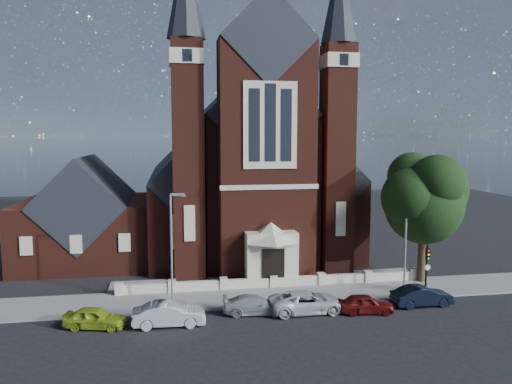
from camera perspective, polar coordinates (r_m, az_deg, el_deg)
ground at (r=48.84m, az=-0.05°, el=-7.98°), size 120.00×120.00×0.00m
pavement_strip at (r=38.93m, az=2.59°, el=-11.76°), size 60.00×5.00×0.12m
forecourt_paving at (r=42.67m, az=1.43°, el=-10.11°), size 26.00×3.00×0.14m
forecourt_wall at (r=40.80m, az=1.98°, el=-10.90°), size 24.00×0.40×0.90m
church at (r=55.29m, az=-1.43°, el=2.31°), size 20.01×34.90×29.20m
parish_hall at (r=50.95m, az=-18.72°, el=-3.11°), size 12.00×12.20×10.24m
street_tree at (r=42.92m, az=18.95°, el=-0.87°), size 6.40×6.60×10.70m
street_lamp_left at (r=36.43m, az=-9.52°, el=-5.62°), size 1.16×0.22×8.09m
street_lamp_right at (r=40.63m, az=16.87°, el=-4.56°), size 1.16×0.22×8.09m
traffic_signal at (r=40.11m, az=18.96°, el=-7.72°), size 0.28×0.42×4.00m
car_lime_van at (r=34.15m, az=-17.91°, el=-13.52°), size 4.19×2.47×1.34m
car_silver_a at (r=33.38m, az=-9.91°, el=-13.60°), size 4.65×1.67×1.53m
car_silver_b at (r=35.00m, az=-0.15°, el=-12.77°), size 4.53×2.30×1.26m
car_white_suv at (r=35.43m, az=5.86°, el=-12.38°), size 5.33×2.48×1.48m
car_dark_red at (r=35.94m, az=12.43°, el=-12.37°), size 4.00×2.03×1.31m
car_navy at (r=38.41m, az=18.43°, el=-11.21°), size 4.42×1.66×1.44m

